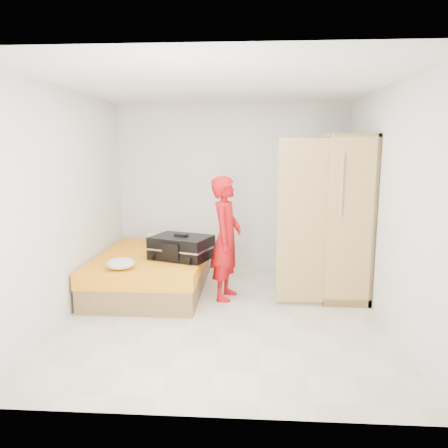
# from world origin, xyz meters

# --- Properties ---
(room) EXTENTS (4.00, 4.02, 2.60)m
(room) POSITION_xyz_m (0.00, 0.00, 1.30)
(room) COLOR beige
(room) RESTS_ON ground
(bed) EXTENTS (1.42, 2.02, 0.50)m
(bed) POSITION_xyz_m (-1.05, 0.83, 0.25)
(bed) COLOR olive
(bed) RESTS_ON ground
(wardrobe) EXTENTS (1.17, 1.20, 2.10)m
(wardrobe) POSITION_xyz_m (1.45, 0.86, 1.00)
(wardrobe) COLOR tan
(wardrobe) RESTS_ON ground
(person) EXTENTS (0.48, 0.64, 1.59)m
(person) POSITION_xyz_m (-0.01, 0.57, 0.79)
(person) COLOR red
(person) RESTS_ON ground
(suitcase) EXTENTS (0.90, 0.77, 0.32)m
(suitcase) POSITION_xyz_m (-0.60, 0.65, 0.65)
(suitcase) COLOR black
(suitcase) RESTS_ON bed
(round_cushion) EXTENTS (0.34, 0.34, 0.13)m
(round_cushion) POSITION_xyz_m (-1.25, 0.10, 0.57)
(round_cushion) COLOR beige
(round_cushion) RESTS_ON bed
(pillow) EXTENTS (0.61, 0.37, 0.10)m
(pillow) POSITION_xyz_m (-1.02, 1.68, 0.55)
(pillow) COLOR beige
(pillow) RESTS_ON bed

